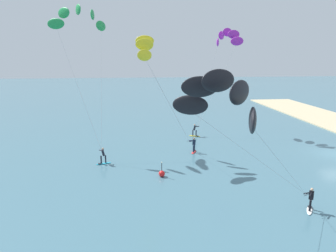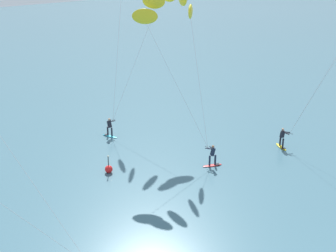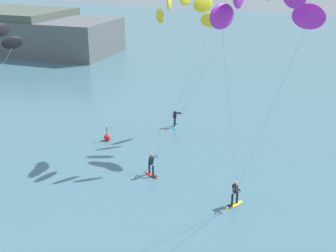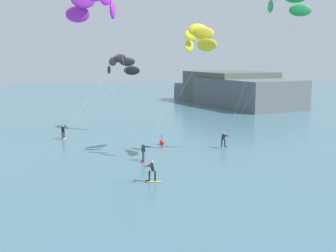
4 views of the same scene
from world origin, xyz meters
TOP-DOWN VIEW (x-y plane):
  - ground_plane at (0.00, 0.00)m, footprint 240.00×240.00m
  - kitesurfer_nearshore at (2.58, 20.27)m, footprint 5.86×6.72m
  - kitesurfer_mid_water at (11.05, 9.52)m, footprint 5.13×6.92m
  - kitesurfer_far_out at (5.89, 27.36)m, footprint 8.70×6.63m
  - kitesurfer_downwind at (-14.55, 17.24)m, footprint 7.43×10.37m
  - marker_buoy at (-4.06, 19.37)m, footprint 0.56×0.56m

SIDE VIEW (x-z plane):
  - ground_plane at x=0.00m, z-range 0.00..0.00m
  - marker_buoy at x=-4.06m, z-range -0.39..0.99m
  - kitesurfer_downwind at x=-14.55m, z-range 3.33..13.18m
  - kitesurfer_nearshore at x=2.58m, z-range 4.56..17.04m
  - kitesurfer_mid_water at x=11.05m, z-range 5.31..19.35m
  - kitesurfer_far_out at x=5.89m, z-range 6.09..21.95m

